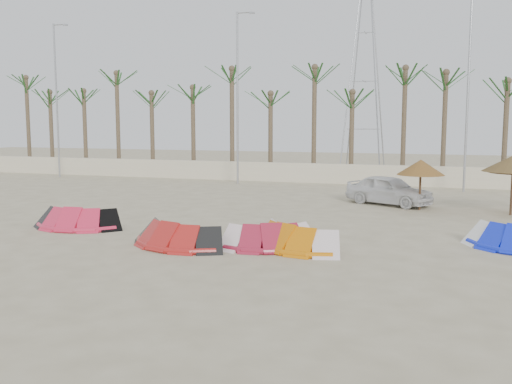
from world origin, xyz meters
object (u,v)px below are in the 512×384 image
(kite_red_right, at_px, (273,234))
(car, at_px, (389,190))
(kite_red_mid, at_px, (180,232))
(kite_orange, at_px, (295,234))
(kite_red_left, at_px, (82,217))
(parasol_left, at_px, (421,167))

(kite_red_right, height_order, car, car)
(kite_red_mid, bearing_deg, kite_orange, 13.38)
(kite_red_right, bearing_deg, kite_red_left, 173.21)
(kite_red_left, bearing_deg, car, 43.34)
(kite_red_left, xyz_separation_m, parasol_left, (12.07, 8.70, 1.55))
(kite_red_mid, relative_size, parasol_left, 1.68)
(kite_orange, relative_size, parasol_left, 1.74)
(kite_red_left, xyz_separation_m, kite_red_mid, (4.99, -1.64, 0.00))
(kite_orange, xyz_separation_m, car, (1.92, 10.74, 0.31))
(kite_red_left, bearing_deg, parasol_left, 35.81)
(kite_red_mid, bearing_deg, kite_red_right, 13.10)
(kite_red_left, distance_m, kite_orange, 8.68)
(kite_orange, bearing_deg, kite_red_mid, -166.62)
(kite_red_left, distance_m, kite_red_right, 8.03)
(kite_red_mid, height_order, kite_red_right, same)
(kite_red_right, distance_m, parasol_left, 10.60)
(car, bearing_deg, kite_red_right, -167.38)
(kite_red_mid, bearing_deg, car, 64.39)
(car, bearing_deg, kite_orange, -164.18)
(kite_orange, relative_size, car, 0.95)
(kite_red_left, height_order, parasol_left, parasol_left)
(parasol_left, distance_m, car, 2.32)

